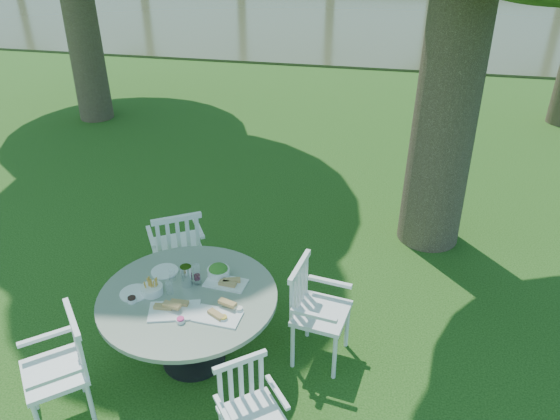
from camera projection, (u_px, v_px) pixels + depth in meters
The scene contains 7 objects.
ground at pixel (276, 288), 5.82m from camera, with size 140.00×140.00×0.00m, color #12370B.
table at pixel (189, 307), 4.62m from camera, with size 1.51×1.51×0.73m.
chair_ne at pixel (311, 305), 4.71m from camera, with size 0.52×0.55×0.95m.
chair_nw at pixel (178, 245), 5.52m from camera, with size 0.65×0.64×0.96m.
chair_sw at pixel (65, 362), 4.13m from camera, with size 0.66×0.66×0.95m.
chair_se at pixel (247, 403), 3.90m from camera, with size 0.56×0.55×0.81m.
tableware at pixel (187, 287), 4.60m from camera, with size 1.09×0.82×0.20m.
Camera 1 is at (0.98, -4.56, 3.59)m, focal length 35.00 mm.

